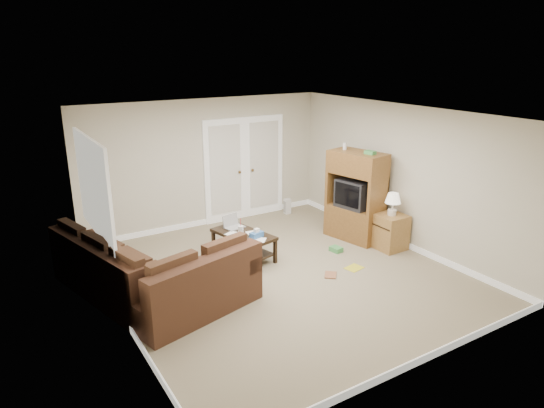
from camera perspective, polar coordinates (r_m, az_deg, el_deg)
floor at (r=7.70m, az=1.08°, el=-8.27°), size 5.50×5.50×0.00m
ceiling at (r=6.98m, az=1.20°, el=10.51°), size 5.00×5.50×0.02m
wall_left at (r=6.32m, az=-18.33°, el=-2.89°), size 0.02×5.50×2.50m
wall_right at (r=8.80m, az=14.99°, el=3.14°), size 0.02×5.50×2.50m
wall_back at (r=9.59m, az=-7.81°, el=4.77°), size 5.00×0.02×2.50m
wall_front at (r=5.29m, az=17.57°, el=-6.87°), size 5.00×0.02×2.50m
baseboards at (r=7.68m, az=1.08°, el=-7.94°), size 5.00×5.50×0.10m
french_doors at (r=9.97m, az=-3.20°, el=4.14°), size 1.80×0.05×2.13m
window_left at (r=7.17m, az=-20.22°, el=1.86°), size 0.05×1.92×1.42m
sectional_sofa at (r=7.03m, az=-14.32°, el=-8.53°), size 2.46×2.88×0.85m
coffee_table at (r=8.20m, az=-3.42°, el=-4.72°), size 0.79×1.21×0.76m
tv_armoire at (r=8.99m, az=9.82°, el=0.99°), size 0.76×1.11×1.76m
side_cabinet at (r=8.76m, az=13.78°, el=-2.87°), size 0.49×0.49×1.02m
space_heater at (r=10.39m, az=1.82°, el=-0.27°), size 0.14×0.12×0.33m
floor_magazine at (r=8.02m, az=9.64°, el=-7.42°), size 0.32×0.27×0.01m
floor_greenbox at (r=8.58m, az=7.54°, el=-5.29°), size 0.19×0.23×0.08m
floor_book at (r=7.72m, az=6.23°, el=-8.25°), size 0.30×0.30×0.02m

